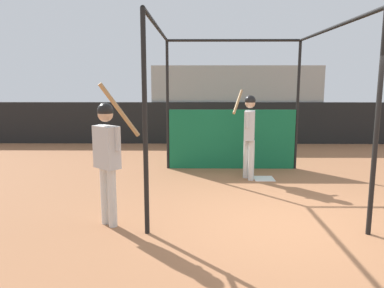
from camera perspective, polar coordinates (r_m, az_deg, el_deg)
ground_plane at (r=6.07m, az=14.43°, el=-11.67°), size 60.00×60.00×0.00m
outfield_wall at (r=13.10m, az=6.89°, el=3.19°), size 24.00×0.12×1.44m
bleacher_section at (r=14.30m, az=6.40°, el=6.29°), size 5.95×2.40×2.72m
batting_cage at (r=8.47m, az=6.66°, el=4.21°), size 3.25×4.14×3.15m
home_plate at (r=8.57m, az=10.89°, el=-5.20°), size 0.44×0.44×0.02m
player_batter at (r=8.30m, az=8.70°, el=2.36°), size 0.53×0.90×1.97m
player_waiting at (r=5.66m, az=-12.78°, el=-1.18°), size 0.75×0.60×2.15m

